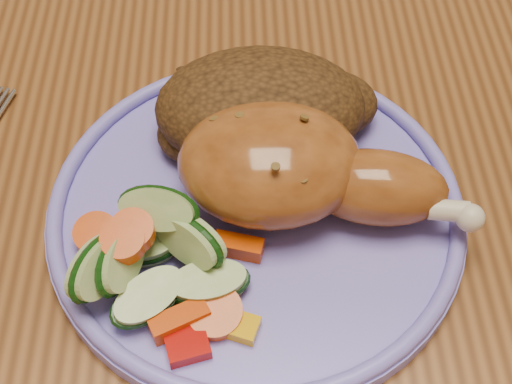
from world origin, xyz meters
TOP-DOWN VIEW (x-y plane):
  - dining_table at (0.00, 0.00)m, footprint 0.90×1.40m
  - plate at (-0.04, -0.13)m, footprint 0.26×0.26m
  - plate_rim at (-0.04, -0.13)m, footprint 0.26×0.26m
  - chicken_leg at (-0.02, -0.12)m, footprint 0.18×0.09m
  - rice_pilaf at (-0.04, -0.07)m, footprint 0.15×0.10m
  - vegetable_pile at (-0.10, -0.18)m, footprint 0.12×0.11m

SIDE VIEW (x-z plane):
  - dining_table at x=0.00m, z-range 0.29..1.04m
  - plate at x=-0.04m, z-range 0.75..0.76m
  - plate_rim at x=-0.04m, z-range 0.76..0.77m
  - vegetable_pile at x=-0.10m, z-range 0.75..0.81m
  - rice_pilaf at x=-0.04m, z-range 0.76..0.82m
  - chicken_leg at x=-0.02m, z-range 0.76..0.82m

